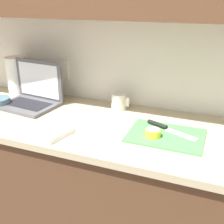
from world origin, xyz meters
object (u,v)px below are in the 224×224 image
knife (163,127)px  measuring_cup (119,101)px  lemon_half_cut (153,133)px  paper_towel_roll (17,76)px  laptop (32,95)px  cutting_board (166,135)px

knife → measuring_cup: size_ratio=2.47×
knife → lemon_half_cut: lemon_half_cut is taller
lemon_half_cut → paper_towel_roll: (-1.01, 0.30, 0.10)m
knife → paper_towel_roll: size_ratio=1.05×
laptop → cutting_board: (0.85, -0.12, -0.06)m
laptop → lemon_half_cut: 0.81m
laptop → cutting_board: laptop is taller
cutting_board → paper_towel_roll: 1.10m
lemon_half_cut → measuring_cup: bearing=134.3°
knife → lemon_half_cut: 0.11m
lemon_half_cut → paper_towel_roll: 1.06m
cutting_board → laptop: bearing=171.9°
cutting_board → paper_towel_roll: size_ratio=1.41×
knife → measuring_cup: 0.35m
knife → lemon_half_cut: bearing=-81.4°
knife → measuring_cup: bearing=171.5°
measuring_cup → paper_towel_roll: size_ratio=0.43×
lemon_half_cut → measuring_cup: size_ratio=0.66×
measuring_cup → paper_towel_roll: 0.74m
measuring_cup → paper_towel_roll: bearing=179.1°
laptop → cutting_board: 0.86m
measuring_cup → paper_towel_roll: (-0.73, 0.01, 0.08)m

